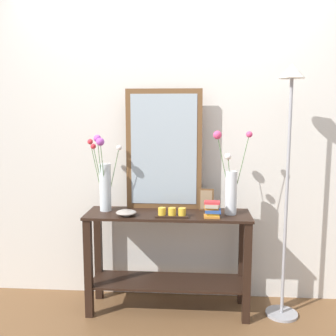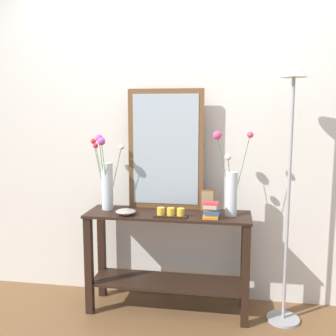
# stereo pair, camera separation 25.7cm
# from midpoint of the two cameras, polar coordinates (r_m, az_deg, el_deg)

# --- Properties ---
(ground_plane) EXTENTS (7.00, 6.00, 0.02)m
(ground_plane) POSITION_cam_midpoint_polar(r_m,az_deg,el_deg) (3.24, -2.42, -20.26)
(ground_plane) COLOR brown
(wall_back) EXTENTS (6.40, 0.08, 2.70)m
(wall_back) POSITION_cam_midpoint_polar(r_m,az_deg,el_deg) (3.16, -1.93, 4.85)
(wall_back) COLOR silver
(wall_back) RESTS_ON ground
(console_table) EXTENTS (1.24, 0.37, 0.78)m
(console_table) POSITION_cam_midpoint_polar(r_m,az_deg,el_deg) (3.04, -2.47, -12.18)
(console_table) COLOR black
(console_table) RESTS_ON ground
(mirror_leaning) EXTENTS (0.59, 0.03, 0.94)m
(mirror_leaning) POSITION_cam_midpoint_polar(r_m,az_deg,el_deg) (3.02, -3.05, 2.72)
(mirror_leaning) COLOR brown
(mirror_leaning) RESTS_ON console_table
(tall_vase_left) EXTENTS (0.26, 0.20, 0.59)m
(tall_vase_left) POSITION_cam_midpoint_polar(r_m,az_deg,el_deg) (3.03, -11.78, -1.76)
(tall_vase_left) COLOR silver
(tall_vase_left) RESTS_ON console_table
(vase_right) EXTENTS (0.29, 0.09, 0.63)m
(vase_right) POSITION_cam_midpoint_polar(r_m,az_deg,el_deg) (2.89, 6.69, -2.47)
(vase_right) COLOR silver
(vase_right) RESTS_ON console_table
(candle_tray) EXTENTS (0.24, 0.09, 0.07)m
(candle_tray) POSITION_cam_midpoint_polar(r_m,az_deg,el_deg) (2.84, -2.01, -6.67)
(candle_tray) COLOR black
(candle_tray) RESTS_ON console_table
(picture_frame_small) EXTENTS (0.11, 0.01, 0.17)m
(picture_frame_small) POSITION_cam_midpoint_polar(r_m,az_deg,el_deg) (3.02, 3.24, -4.69)
(picture_frame_small) COLOR brown
(picture_frame_small) RESTS_ON console_table
(decorative_bowl) EXTENTS (0.15, 0.15, 0.04)m
(decorative_bowl) POSITION_cam_midpoint_polar(r_m,az_deg,el_deg) (2.90, -8.74, -6.53)
(decorative_bowl) COLOR #9E9389
(decorative_bowl) RESTS_ON console_table
(book_stack) EXTENTS (0.13, 0.10, 0.12)m
(book_stack) POSITION_cam_midpoint_polar(r_m,az_deg,el_deg) (2.83, 3.94, -6.12)
(book_stack) COLOR orange
(book_stack) RESTS_ON console_table
(floor_lamp) EXTENTS (0.24, 0.24, 1.87)m
(floor_lamp) POSITION_cam_midpoint_polar(r_m,az_deg,el_deg) (2.87, 14.95, 2.48)
(floor_lamp) COLOR #9E9EA3
(floor_lamp) RESTS_ON ground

